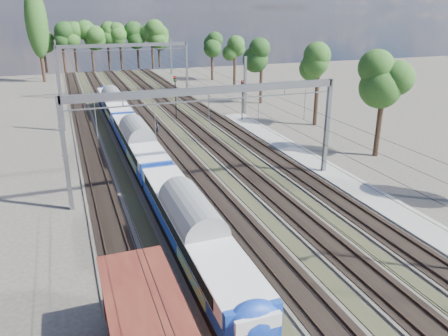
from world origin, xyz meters
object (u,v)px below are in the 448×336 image
object	(u,v)px
worker	(157,128)
signal_far	(242,96)
signal_near	(175,93)
emu_train	(138,139)

from	to	relation	value
worker	signal_far	bearing A→B (deg)	-66.90
worker	signal_near	bearing A→B (deg)	-20.22
emu_train	signal_far	bearing A→B (deg)	36.04
signal_near	signal_far	xyz separation A→B (m)	(8.35, -4.11, -0.29)
emu_train	signal_near	size ratio (longest dim) A/B	9.65
emu_train	signal_near	xyz separation A→B (m)	(8.07, 16.06, 1.48)
worker	signal_near	size ratio (longest dim) A/B	0.27
emu_train	signal_near	world-z (taller)	signal_near
worker	signal_far	distance (m)	13.03
signal_far	worker	bearing A→B (deg)	179.21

